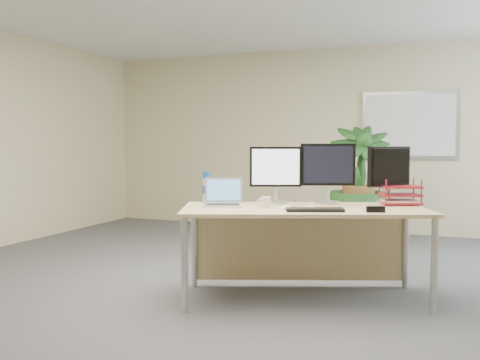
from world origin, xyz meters
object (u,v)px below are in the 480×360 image
at_px(floor_plant, 359,188).
at_px(monitor_left, 276,171).
at_px(desk, 303,225).
at_px(laptop, 223,199).
at_px(monitor_right, 328,169).

distance_m(floor_plant, monitor_left, 2.24).
distance_m(desk, laptop, 0.71).
bearing_deg(floor_plant, laptop, -107.23).
distance_m(floor_plant, monitor_right, 2.03).
height_order(desk, floor_plant, floor_plant).
bearing_deg(monitor_right, desk, -122.70).
relative_size(floor_plant, monitor_right, 2.84).
xyz_separation_m(desk, monitor_left, (-0.26, 0.06, 0.45)).
bearing_deg(floor_plant, monitor_left, -99.96).
xyz_separation_m(desk, monitor_right, (0.16, 0.24, 0.47)).
distance_m(monitor_left, laptop, 0.52).
relative_size(monitor_right, laptop, 1.30).
distance_m(monitor_right, laptop, 0.95).
distance_m(desk, floor_plant, 2.25).
distance_m(desk, monitor_right, 0.55).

